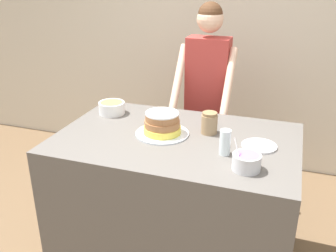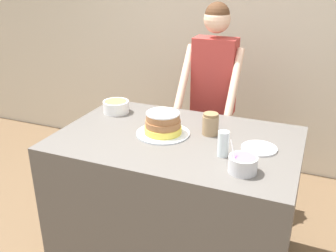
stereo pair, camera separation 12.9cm
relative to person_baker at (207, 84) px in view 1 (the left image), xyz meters
name	(u,v)px [view 1 (the left image)]	position (x,y,z in m)	size (l,w,h in m)	color
wall_back	(228,38)	(0.01, 0.80, 0.24)	(10.00, 0.05, 2.60)	beige
counter	(176,200)	(0.01, -0.83, -0.58)	(1.50, 0.97, 0.95)	#5B5651
person_baker	(207,84)	(0.00, 0.00, 0.00)	(0.46, 0.46, 1.69)	#2D2D38
cake	(162,125)	(-0.09, -0.82, -0.05)	(0.34, 0.34, 0.15)	silver
frosting_bowl_purple	(246,161)	(0.48, -1.10, -0.06)	(0.15, 0.15, 0.18)	silver
frosting_bowl_yellow	(112,107)	(-0.56, -0.59, -0.06)	(0.19, 0.19, 0.09)	white
drinking_glass	(225,142)	(0.33, -0.97, -0.04)	(0.06, 0.06, 0.15)	silver
ceramic_plate	(259,146)	(0.51, -0.81, -0.10)	(0.21, 0.21, 0.01)	silver
stoneware_jar	(209,123)	(0.18, -0.71, -0.04)	(0.10, 0.10, 0.14)	#9E7F5B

